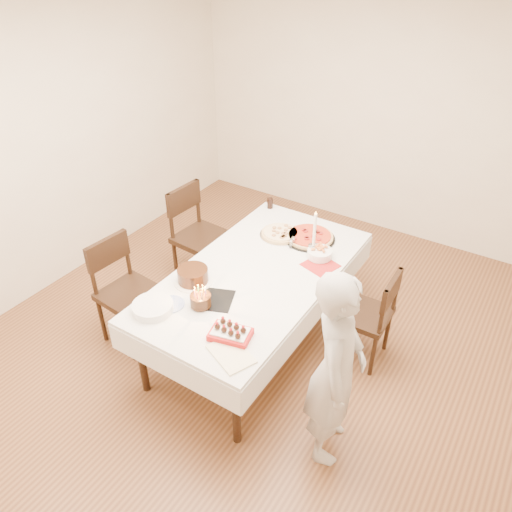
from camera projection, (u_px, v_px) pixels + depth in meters
The scene contains 23 objects.
floor at pixel (258, 341), 4.45m from camera, with size 5.00×5.00×0.00m, color #57321E.
wall_back at pixel (381, 115), 5.43m from camera, with size 4.50×0.04×2.70m, color beige.
wall_left at pixel (56, 146), 4.69m from camera, with size 0.04×5.00×2.70m, color beige.
ceiling at pixel (258, 6), 2.93m from camera, with size 5.00×5.00×0.00m, color white.
dining_table at pixel (256, 308), 4.25m from camera, with size 1.14×2.14×0.75m, color white.
chair_right_savory at pixel (364, 314), 4.08m from camera, with size 0.45×0.45×0.88m, color black, non-canonical shape.
chair_left_savory at pixel (203, 238), 4.92m from camera, with size 0.52×0.52×1.02m, color black, non-canonical shape.
chair_left_dessert at pixel (130, 294), 4.23m from camera, with size 0.50×0.50×0.97m, color black, non-canonical shape.
person at pixel (336, 370), 3.18m from camera, with size 0.54×0.36×1.49m, color #B4B0AA.
pizza_white at pixel (280, 233), 4.50m from camera, with size 0.38×0.38×0.04m, color beige.
pizza_pepperoni at pixel (309, 237), 4.45m from camera, with size 0.46×0.46×0.04m, color red.
red_placemat at pixel (320, 265), 4.12m from camera, with size 0.25×0.25×0.01m, color #B21E1E.
pasta_bowl at pixel (320, 254), 4.19m from camera, with size 0.21×0.21×0.07m, color white.
taper_candle at pixel (314, 233), 4.16m from camera, with size 0.09×0.09×0.41m, color white.
shaker_pair at pixel (291, 244), 4.31m from camera, with size 0.08×0.08×0.09m, color white, non-canonical shape.
cola_glass at pixel (270, 203), 4.91m from camera, with size 0.06×0.06×0.11m, color black.
layer_cake at pixel (193, 276), 3.90m from camera, with size 0.31×0.31×0.12m, color #32190C.
cake_board at pixel (215, 300), 3.75m from camera, with size 0.27×0.27×0.01m, color black.
birthday_cake at pixel (200, 297), 3.64m from camera, with size 0.16×0.16×0.15m, color #39210F.
strawberry_box at pixel (230, 333), 3.40m from camera, with size 0.28×0.19×0.07m, color #A41312, non-canonical shape.
box_lid at pixel (231, 355), 3.28m from camera, with size 0.32×0.21×0.03m, color beige.
plate_stack at pixel (153, 307), 3.63m from camera, with size 0.30×0.30×0.06m, color white.
china_plate at pixel (171, 304), 3.70m from camera, with size 0.21×0.21×0.01m, color white.
Camera 1 is at (1.74, -2.74, 3.14)m, focal length 35.00 mm.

